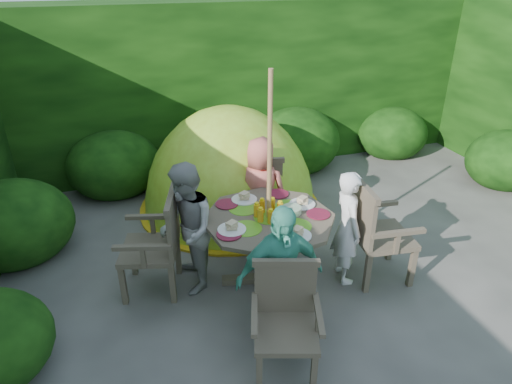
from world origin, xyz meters
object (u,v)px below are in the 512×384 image
object	(u,v)px
child_back	(260,192)
garden_chair_back	(258,191)
garden_chair_right	(375,231)
child_left	(187,229)
child_right	(347,227)
dome_tent	(230,206)
child_front	(280,276)
garden_chair_front	(286,318)
parasol_pole	(269,187)
garden_chair_left	(158,243)
patio_table	(269,228)

from	to	relation	value
child_back	garden_chair_back	bearing A→B (deg)	-72.17
garden_chair_right	child_left	size ratio (longest dim) A/B	0.78
child_right	child_left	world-z (taller)	child_left
dome_tent	child_left	bearing A→B (deg)	-116.12
child_left	child_right	bearing A→B (deg)	80.00
child_front	garden_chair_front	bearing A→B (deg)	-103.73
garden_chair_front	child_front	world-z (taller)	child_front
child_left	parasol_pole	bearing A→B (deg)	80.00
child_front	parasol_pole	bearing A→B (deg)	74.82
garden_chair_front	child_back	distance (m)	1.91
garden_chair_front	garden_chair_right	bearing A→B (deg)	50.77
garden_chair_left	child_back	size ratio (longest dim) A/B	0.79
child_front	garden_chair_left	bearing A→B (deg)	128.70
dome_tent	garden_chair_back	bearing A→B (deg)	-69.66
child_right	garden_chair_right	bearing A→B (deg)	-97.65
child_front	child_back	bearing A→B (deg)	74.82
patio_table	garden_chair_left	bearing A→B (deg)	167.57
garden_chair_back	garden_chair_left	bearing A→B (deg)	42.19
child_back	dome_tent	distance (m)	1.12
child_front	garden_chair_right	bearing A→B (deg)	20.81
patio_table	child_back	xyz separation A→B (m)	(0.17, 0.78, -0.00)
patio_table	child_front	bearing A→B (deg)	-103.05
garden_chair_left	child_front	bearing A→B (deg)	56.86
garden_chair_left	garden_chair_back	xyz separation A→B (m)	(1.31, 0.83, -0.04)
garden_chair_left	garden_chair_front	bearing A→B (deg)	48.02
garden_chair_front	garden_chair_left	bearing A→B (deg)	140.53
patio_table	dome_tent	bearing A→B (deg)	88.45
child_right	child_left	size ratio (longest dim) A/B	0.90
garden_chair_back	child_front	bearing A→B (deg)	86.89
child_back	dome_tent	world-z (taller)	dome_tent
patio_table	parasol_pole	bearing A→B (deg)	-179.92
parasol_pole	garden_chair_back	world-z (taller)	parasol_pole
parasol_pole	garden_chair_left	xyz separation A→B (m)	(-1.06, 0.24, -0.56)
garden_chair_back	garden_chair_front	bearing A→B (deg)	87.11
garden_chair_right	dome_tent	bearing A→B (deg)	34.27
garden_chair_back	dome_tent	size ratio (longest dim) A/B	0.34
child_left	dome_tent	world-z (taller)	dome_tent
garden_chair_front	child_right	distance (m)	1.36
child_left	child_front	xyz separation A→B (m)	(0.60, -0.96, -0.01)
parasol_pole	garden_chair_left	size ratio (longest dim) A/B	2.16
garden_chair_left	garden_chair_back	distance (m)	1.55
child_right	child_back	bearing A→B (deg)	39.28
child_right	dome_tent	world-z (taller)	dome_tent
child_right	garden_chair_back	bearing A→B (deg)	30.26
child_right	dome_tent	size ratio (longest dim) A/B	0.44
garden_chair_left	child_right	distance (m)	1.89
child_right	dome_tent	distance (m)	2.09
patio_table	garden_chair_left	distance (m)	1.10
patio_table	garden_chair_right	xyz separation A→B (m)	(1.05, -0.25, -0.09)
parasol_pole	child_back	distance (m)	0.92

